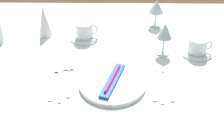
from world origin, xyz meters
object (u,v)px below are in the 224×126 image
Objects in this scene: spoon_dessert at (167,79)px; coffee_cup_right at (85,30)px; dinner_plate at (112,84)px; wine_glass_centre at (156,8)px; fork_salad at (54,82)px; wine_glass_left at (165,33)px; dinner_knife at (152,83)px; fork_outer at (71,79)px; fork_inner at (64,81)px; spoon_soup at (160,80)px; toothbrush_package at (112,80)px; coffee_cup_left at (198,45)px; napkin_folded at (44,21)px.

spoon_dessert is 2.00× the size of coffee_cup_right.
wine_glass_centre reaches higher than dinner_plate.
spoon_dessert is at bearing 2.80° from fork_salad.
wine_glass_left reaches higher than wine_glass_centre.
fork_outer is at bearing 175.83° from dinner_knife.
wine_glass_centre is at bearing 91.54° from wine_glass_left.
dinner_knife is 1.04× the size of spoon_dessert.
fork_inner is at bearing 178.53° from dinner_knife.
fork_salad is 0.41m from spoon_soup.
toothbrush_package reaches higher than dinner_knife.
wine_glass_left is at bearing 178.74° from coffee_cup_left.
spoon_soup is 2.15× the size of coffee_cup_left.
wine_glass_centre is at bearing 86.78° from spoon_soup.
spoon_dessert reaches higher than fork_outer.
fork_inner is at bearing -160.14° from coffee_cup_left.
napkin_folded is at bearing 164.34° from wine_glass_left.
fork_outer and fork_inner have the same top height.
wine_glass_centre is at bearing 21.57° from coffee_cup_right.
coffee_cup_left is (0.22, 0.21, 0.04)m from dinner_knife.
fork_inner is 2.19× the size of coffee_cup_right.
dinner_plate is at bearing -49.60° from napkin_folded.
dinner_knife is at bearing -37.48° from napkin_folded.
toothbrush_package is 0.43m from coffee_cup_left.
fork_inner is at bearing -130.84° from wine_glass_centre.
coffee_cup_right is at bearing 165.86° from coffee_cup_left.
coffee_cup_left is at bearing -59.34° from wine_glass_centre.
wine_glass_left is (0.00, 0.19, 0.10)m from spoon_dessert.
napkin_folded is at bearing 115.04° from fork_outer.
dinner_plate reaches higher than spoon_dessert.
toothbrush_package reaches higher than fork_inner.
wine_glass_centre is at bearing 11.28° from napkin_folded.
toothbrush_package is 0.96× the size of dinner_knife.
coffee_cup_right is at bearing 110.50° from toothbrush_package.
wine_glass_centre is at bearing 90.31° from spoon_dessert.
coffee_cup_left reaches higher than toothbrush_package.
fork_inner is at bearing -177.66° from spoon_dessert.
wine_glass_centre is 0.91× the size of napkin_folded.
coffee_cup_left is 1.00× the size of coffee_cup_right.
dinner_plate is 0.02m from toothbrush_package.
coffee_cup_left reaches higher than dinner_knife.
fork_outer is at bearing -153.66° from wine_glass_left.
napkin_folded reaches higher than fork_outer.
coffee_cup_right is at bearing 110.50° from dinner_plate.
fork_salad is 1.46× the size of wine_glass_centre.
spoon_soup is 1.52× the size of wine_glass_left.
dinner_plate is at bearing -12.42° from fork_outer.
spoon_soup is at bearing -0.32° from fork_outer.
napkin_folded is at bearing 130.40° from dinner_plate.
spoon_soup and spoon_dessert have the same top height.
napkin_folded is (-0.14, 0.36, 0.07)m from fork_inner.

